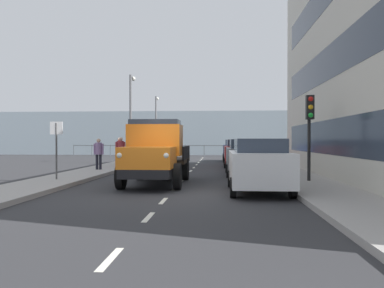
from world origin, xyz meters
The scene contains 21 objects.
ground_plane centered at (0.00, -8.78, 0.00)m, with size 80.00×80.00×0.00m, color #2D2D30.
sidewalk_left centered at (-4.84, -8.78, 0.07)m, with size 2.19×40.92×0.15m, color #9E9993.
sidewalk_right centered at (4.84, -8.78, 0.07)m, with size 2.19×40.92×0.15m, color #9E9993.
road_centreline_markings centered at (0.00, -7.77, 0.00)m, with size 0.12×35.54×0.01m.
sea_horizon centered at (0.00, -32.24, 2.50)m, with size 80.00×0.80×5.00m, color #84939E.
seawall_railing centered at (0.00, -28.64, 0.92)m, with size 28.08×0.08×1.20m.
truck_vintage_orange centered at (0.83, -2.22, 1.18)m, with size 2.17×5.64×2.43m.
car_white_kerbside_near centered at (-2.79, -0.46, 0.90)m, with size 1.89×4.11×1.72m.
car_grey_kerbside_1 centered at (-2.79, -6.51, 0.90)m, with size 1.85×4.15×1.72m.
car_red_kerbside_2 centered at (-2.79, -12.63, 0.90)m, with size 1.90×4.58×1.72m.
car_navy_kerbside_3 centered at (-2.79, -18.51, 0.90)m, with size 1.91×4.22×1.72m.
car_black_oppositeside_0 centered at (2.79, -12.10, 0.90)m, with size 1.94×4.47×1.72m.
car_teal_oppositeside_1 centered at (2.79, -17.85, 0.90)m, with size 1.93×3.91×1.72m.
pedestrian_in_dark_coat centered at (4.74, -7.81, 1.09)m, with size 0.53×0.34×1.61m.
pedestrian_couple_a centered at (4.31, -10.78, 1.16)m, with size 0.53×0.34×1.71m.
pedestrian_strolling centered at (5.20, -13.82, 1.15)m, with size 0.53×0.34×1.70m.
pedestrian_with_bag centered at (4.87, -16.46, 1.08)m, with size 0.53×0.34×1.59m.
traffic_light_near centered at (-4.91, -2.71, 2.47)m, with size 0.28×0.41×3.20m.
lamp_post_promenade centered at (4.77, -15.53, 3.87)m, with size 0.32×1.14×6.22m.
lamp_post_far centered at (4.98, -28.10, 3.81)m, with size 0.32×1.14×6.09m.
street_sign centered at (4.82, -2.71, 1.68)m, with size 0.50×0.07×2.25m.
Camera 1 is at (-1.52, 12.12, 1.67)m, focal length 36.47 mm.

